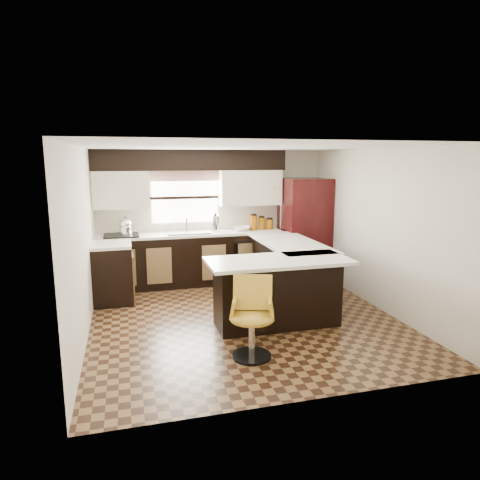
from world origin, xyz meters
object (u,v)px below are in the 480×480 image
object	(u,v)px
peninsula_return	(277,293)
refrigerator	(304,229)
peninsula_long	(287,272)
bar_chair	(252,319)

from	to	relation	value
peninsula_return	refrigerator	xyz separation A→B (m)	(1.30, 2.13, 0.49)
peninsula_long	peninsula_return	size ratio (longest dim) A/B	1.18
bar_chair	refrigerator	bearing A→B (deg)	76.06
peninsula_long	peninsula_return	bearing A→B (deg)	-118.30
peninsula_return	bar_chair	xyz separation A→B (m)	(-0.61, -0.85, 0.01)
peninsula_long	refrigerator	size ratio (longest dim) A/B	1.03
peninsula_return	refrigerator	size ratio (longest dim) A/B	0.87
peninsula_return	bar_chair	world-z (taller)	bar_chair
peninsula_long	bar_chair	world-z (taller)	bar_chair
peninsula_return	bar_chair	bearing A→B (deg)	-125.59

